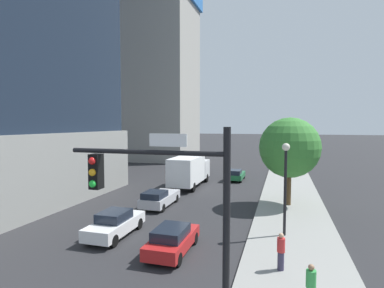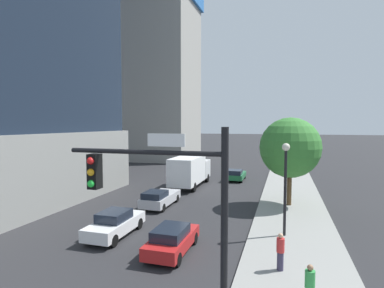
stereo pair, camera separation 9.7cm
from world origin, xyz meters
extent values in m
cube|color=gray|center=(7.57, 20.00, 0.07)|extent=(5.00, 120.00, 0.15)
cube|color=#9E9B93|center=(-16.55, 49.68, 15.50)|extent=(15.20, 12.11, 31.00)
cube|color=gold|center=(-11.99, 46.04, 19.04)|extent=(0.90, 0.90, 38.08)
cylinder|color=black|center=(5.48, 4.98, 3.29)|extent=(0.20, 0.20, 6.28)
cylinder|color=black|center=(3.12, 4.98, 5.71)|extent=(4.71, 0.14, 0.14)
cube|color=black|center=(1.52, 4.98, 5.08)|extent=(0.32, 0.36, 1.05)
sphere|color=red|center=(1.52, 4.79, 5.42)|extent=(0.22, 0.22, 0.22)
sphere|color=orange|center=(1.52, 4.79, 5.08)|extent=(0.22, 0.22, 0.22)
sphere|color=green|center=(1.52, 4.79, 4.74)|extent=(0.22, 0.22, 0.22)
cube|color=white|center=(3.83, 4.98, 6.06)|extent=(1.10, 0.04, 0.36)
cylinder|color=black|center=(7.04, 15.04, 2.59)|extent=(0.16, 0.16, 4.88)
sphere|color=silver|center=(7.04, 15.04, 5.21)|extent=(0.44, 0.44, 0.44)
cylinder|color=brown|center=(7.38, 22.07, 1.53)|extent=(0.36, 0.36, 2.76)
sphere|color=#387F33|center=(7.38, 22.07, 4.67)|extent=(4.69, 4.69, 4.69)
cube|color=red|center=(1.62, 11.32, 0.58)|extent=(1.71, 4.02, 0.62)
cube|color=#19212D|center=(1.62, 11.06, 1.13)|extent=(1.43, 2.08, 0.50)
cylinder|color=black|center=(0.87, 12.69, 0.32)|extent=(0.22, 0.64, 0.64)
cylinder|color=black|center=(2.37, 12.69, 0.32)|extent=(0.22, 0.64, 0.64)
cylinder|color=black|center=(0.87, 9.95, 0.32)|extent=(0.22, 0.64, 0.64)
cylinder|color=black|center=(2.37, 9.95, 0.32)|extent=(0.22, 0.64, 0.64)
cube|color=#1E6638|center=(1.62, 32.28, 0.56)|extent=(1.90, 4.04, 0.56)
cube|color=#19212D|center=(1.62, 31.28, 1.09)|extent=(1.60, 1.87, 0.51)
cylinder|color=black|center=(0.79, 33.66, 0.33)|extent=(0.22, 0.66, 0.66)
cylinder|color=black|center=(2.46, 33.66, 0.33)|extent=(0.22, 0.66, 0.66)
cylinder|color=black|center=(0.79, 30.91, 0.33)|extent=(0.22, 0.66, 0.66)
cylinder|color=black|center=(2.46, 30.91, 0.33)|extent=(0.22, 0.66, 0.66)
cube|color=#B7B7BC|center=(-2.38, 19.37, 0.59)|extent=(1.79, 4.48, 0.66)
cube|color=#19212D|center=(-2.38, 18.25, 1.16)|extent=(1.51, 1.89, 0.46)
cylinder|color=black|center=(-3.17, 20.89, 0.31)|extent=(0.22, 0.62, 0.62)
cylinder|color=black|center=(-1.59, 20.89, 0.31)|extent=(0.22, 0.62, 0.62)
cylinder|color=black|center=(-3.17, 17.84, 0.31)|extent=(0.22, 0.62, 0.62)
cylinder|color=black|center=(-1.59, 17.84, 0.31)|extent=(0.22, 0.62, 0.62)
cube|color=silver|center=(-2.38, 12.54, 0.62)|extent=(1.74, 4.35, 0.67)
cube|color=#19212D|center=(-2.38, 12.43, 1.22)|extent=(1.46, 1.88, 0.53)
cylinder|color=black|center=(-3.14, 14.02, 0.33)|extent=(0.22, 0.67, 0.67)
cylinder|color=black|center=(-1.61, 14.02, 0.33)|extent=(0.22, 0.67, 0.67)
cylinder|color=black|center=(-3.14, 11.06, 0.33)|extent=(0.22, 0.67, 0.67)
cylinder|color=black|center=(-1.61, 11.06, 0.33)|extent=(0.22, 0.67, 0.67)
cube|color=silver|center=(-2.38, 30.19, 1.51)|extent=(2.43, 2.15, 1.90)
cube|color=white|center=(-2.38, 26.27, 1.87)|extent=(2.43, 5.39, 2.62)
cylinder|color=black|center=(-3.45, 30.19, 0.46)|extent=(0.30, 0.91, 0.91)
cylinder|color=black|center=(-1.31, 30.19, 0.46)|extent=(0.30, 0.91, 0.91)
cylinder|color=black|center=(-3.45, 24.92, 0.46)|extent=(0.30, 0.91, 0.91)
cylinder|color=black|center=(-1.31, 24.92, 0.46)|extent=(0.30, 0.91, 0.91)
cylinder|color=#38334C|center=(6.88, 10.61, 0.55)|extent=(0.28, 0.28, 0.80)
cylinder|color=red|center=(6.88, 10.61, 1.26)|extent=(0.34, 0.34, 0.62)
sphere|color=tan|center=(6.88, 10.61, 1.68)|extent=(0.22, 0.22, 0.22)
cylinder|color=green|center=(7.88, 7.96, 1.22)|extent=(0.34, 0.34, 0.59)
sphere|color=#997051|center=(7.88, 7.96, 1.62)|extent=(0.21, 0.21, 0.21)
camera|label=1|loc=(6.88, -2.96, 6.50)|focal=28.77mm
camera|label=2|loc=(6.97, -2.93, 6.50)|focal=28.77mm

